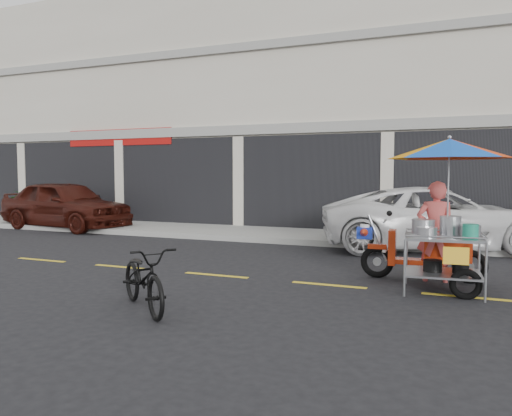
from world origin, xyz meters
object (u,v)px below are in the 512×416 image
at_px(food_vendor_rig, 442,193).
at_px(near_bicycle, 144,278).
at_px(white_pickup, 436,218).
at_px(maroon_sedan, 65,204).

bearing_deg(food_vendor_rig, near_bicycle, -145.00).
relative_size(white_pickup, near_bicycle, 3.23).
height_order(maroon_sedan, food_vendor_rig, food_vendor_rig).
height_order(white_pickup, food_vendor_rig, food_vendor_rig).
bearing_deg(white_pickup, food_vendor_rig, 166.82).
bearing_deg(white_pickup, maroon_sedan, 72.82).
distance_m(white_pickup, near_bicycle, 7.62).
relative_size(maroon_sedan, near_bicycle, 2.82).
relative_size(maroon_sedan, food_vendor_rig, 1.90).
distance_m(white_pickup, food_vendor_rig, 4.13).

